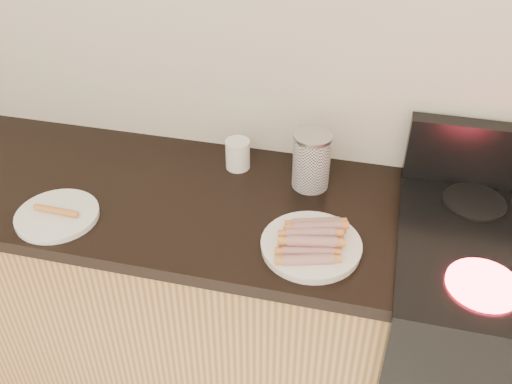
% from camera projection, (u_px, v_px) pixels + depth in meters
% --- Properties ---
extents(wall_back, '(4.00, 0.04, 2.60)m').
position_uv_depth(wall_back, '(283.00, 36.00, 1.66)').
color(wall_back, silver).
rests_on(wall_back, ground).
extents(cabinet_base, '(2.20, 0.59, 0.86)m').
position_uv_depth(cabinet_base, '(72.00, 281.00, 2.08)').
color(cabinet_base, '#AD854B').
rests_on(cabinet_base, floor).
extents(counter_slab, '(2.20, 0.62, 0.04)m').
position_uv_depth(counter_slab, '(44.00, 180.00, 1.81)').
color(counter_slab, black).
rests_on(counter_slab, cabinet_base).
extents(stove, '(0.76, 0.65, 0.91)m').
position_uv_depth(stove, '(501.00, 359.00, 1.77)').
color(stove, black).
rests_on(stove, floor).
extents(burner_near_left, '(0.18, 0.18, 0.01)m').
position_uv_depth(burner_near_left, '(483.00, 285.00, 1.39)').
color(burner_near_left, '#FF1E2D').
rests_on(burner_near_left, stove).
extents(burner_far_left, '(0.18, 0.18, 0.01)m').
position_uv_depth(burner_far_left, '(474.00, 202.00, 1.66)').
color(burner_far_left, black).
rests_on(burner_far_left, stove).
extents(main_plate, '(0.34, 0.34, 0.02)m').
position_uv_depth(main_plate, '(311.00, 247.00, 1.51)').
color(main_plate, silver).
rests_on(main_plate, counter_slab).
extents(side_plate, '(0.31, 0.31, 0.02)m').
position_uv_depth(side_plate, '(57.00, 216.00, 1.62)').
color(side_plate, white).
rests_on(side_plate, counter_slab).
extents(hotdog_pile, '(0.13, 0.21, 0.05)m').
position_uv_depth(hotdog_pile, '(312.00, 238.00, 1.50)').
color(hotdog_pile, maroon).
rests_on(hotdog_pile, main_plate).
extents(plain_sausages, '(0.13, 0.02, 0.02)m').
position_uv_depth(plain_sausages, '(56.00, 211.00, 1.61)').
color(plain_sausages, '#AF603B').
rests_on(plain_sausages, side_plate).
extents(canister, '(0.12, 0.12, 0.18)m').
position_uv_depth(canister, '(311.00, 160.00, 1.70)').
color(canister, silver).
rests_on(canister, counter_slab).
extents(mug, '(0.10, 0.10, 0.10)m').
position_uv_depth(mug, '(238.00, 154.00, 1.80)').
color(mug, white).
rests_on(mug, counter_slab).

